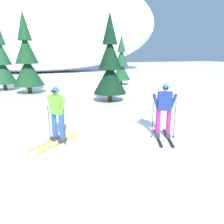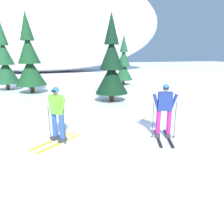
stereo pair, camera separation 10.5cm
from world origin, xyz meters
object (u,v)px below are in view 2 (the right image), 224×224
Objects in this scene: pine_tree_center_left at (29,60)px; pine_tree_center_right at (112,66)px; pine_tree_far_right at (124,64)px; skier_lime_jacket at (57,114)px; skier_navy_jacket at (164,110)px; pine_tree_far_left at (5,62)px.

pine_tree_center_right is (4.59, -4.56, -0.24)m from pine_tree_center_left.
skier_lime_jacket is at bearing -120.61° from pine_tree_far_right.
pine_tree_center_right is 7.22m from pine_tree_far_right.
skier_navy_jacket is at bearing -67.30° from pine_tree_center_left.
pine_tree_center_left is at bearing -166.77° from pine_tree_far_right.
pine_tree_center_left is 6.48m from pine_tree_center_right.
skier_navy_jacket is 11.53m from pine_tree_center_left.
skier_navy_jacket is at bearing -105.65° from pine_tree_far_right.
pine_tree_center_left reaches higher than skier_navy_jacket.
skier_lime_jacket is 13.54m from pine_tree_far_right.
skier_lime_jacket is at bearing -84.04° from pine_tree_center_left.
pine_tree_far_left is 1.03× the size of pine_tree_center_right.
pine_tree_center_left is (-4.42, 10.56, 1.36)m from skier_navy_jacket.
pine_tree_center_right is at bearing -45.84° from pine_tree_far_left.
skier_lime_jacket is 9.92m from pine_tree_center_left.
skier_navy_jacket is 0.33× the size of pine_tree_center_left.
pine_tree_far_left is 1.17× the size of pine_tree_far_right.
pine_tree_center_left reaches higher than pine_tree_far_left.
pine_tree_center_right is 1.13× the size of pine_tree_far_right.
pine_tree_far_right is (3.48, 12.41, 0.87)m from skier_navy_jacket.
pine_tree_center_right is at bearing 88.35° from skier_navy_jacket.
pine_tree_far_left reaches higher than skier_lime_jacket.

